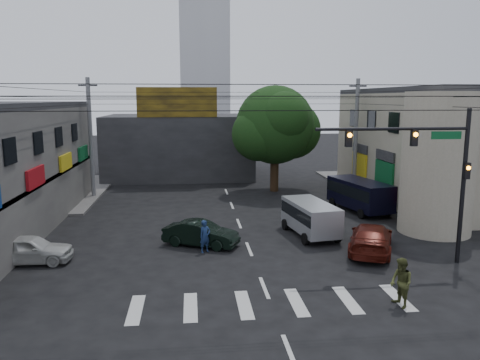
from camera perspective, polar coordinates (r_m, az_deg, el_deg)
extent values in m
plane|color=black|center=(22.36, 1.76, -10.02)|extent=(160.00, 160.00, 0.00)
cube|color=#514F4C|center=(42.34, -26.86, -1.44)|extent=(16.00, 16.00, 0.15)
cube|color=#514F4C|center=(44.73, 21.89, -0.53)|extent=(16.00, 16.00, 0.15)
cube|color=gray|center=(39.92, 25.58, 3.73)|extent=(14.00, 18.00, 8.00)
cylinder|color=gray|center=(28.68, 22.98, 1.86)|extent=(4.00, 4.00, 8.00)
cube|color=#232326|center=(47.07, -7.40, 4.19)|extent=(14.00, 10.00, 6.00)
cube|color=olive|center=(41.94, -7.68, 9.38)|extent=(7.00, 0.30, 2.60)
cube|color=silver|center=(92.00, -4.42, 18.87)|extent=(9.00, 9.00, 44.00)
cylinder|color=black|center=(38.83, 4.22, 1.85)|extent=(0.70, 0.70, 4.40)
sphere|color=black|center=(38.51, 4.29, 6.72)|extent=(6.40, 6.40, 6.40)
cylinder|color=black|center=(23.72, 25.54, -0.83)|extent=(0.20, 0.20, 7.20)
cylinder|color=black|center=(21.77, 18.16, 5.94)|extent=(7.00, 0.14, 0.14)
cube|color=black|center=(22.22, 20.46, 4.84)|extent=(0.28, 0.22, 0.75)
cube|color=black|center=(21.06, 13.11, 4.96)|extent=(0.28, 0.22, 0.75)
sphere|color=orange|center=(22.09, 20.65, 5.20)|extent=(0.20, 0.20, 0.20)
sphere|color=orange|center=(20.92, 13.25, 5.34)|extent=(0.20, 0.20, 0.20)
cube|color=#0B4F25|center=(22.92, 23.85, 5.01)|extent=(1.40, 0.06, 0.35)
cylinder|color=#59595B|center=(37.72, -17.74, 4.84)|extent=(0.32, 0.32, 9.20)
cylinder|color=#59595B|center=(39.30, 13.94, 5.21)|extent=(0.32, 0.32, 9.20)
imported|color=black|center=(24.67, -4.78, -6.54)|extent=(4.38, 5.00, 1.30)
imported|color=#B7B7B3|center=(24.20, -24.33, -7.69)|extent=(1.80, 4.02, 1.34)
imported|color=#431009|center=(24.51, 15.68, -6.83)|extent=(5.66, 6.42, 1.43)
imported|color=#16274E|center=(23.61, -4.29, -6.86)|extent=(0.94, 0.91, 1.64)
imported|color=#3A3E1C|center=(18.57, 19.05, -11.78)|extent=(1.13, 0.99, 1.86)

